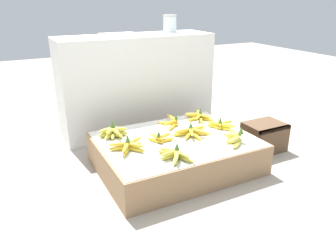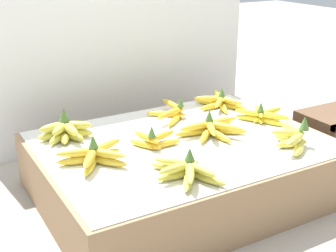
# 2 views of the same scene
# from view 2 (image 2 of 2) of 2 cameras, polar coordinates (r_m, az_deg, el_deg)

# --- Properties ---
(ground_plane) EXTENTS (10.00, 10.00, 0.00)m
(ground_plane) POSITION_cam_2_polar(r_m,az_deg,el_deg) (1.80, 1.68, -8.12)
(ground_plane) COLOR #A89E8E
(display_platform) EXTENTS (1.03, 0.78, 0.21)m
(display_platform) POSITION_cam_2_polar(r_m,az_deg,el_deg) (1.75, 1.72, -5.06)
(display_platform) COLOR #997551
(display_platform) RESTS_ON ground_plane
(back_vendor_table) EXTENTS (1.30, 0.40, 0.82)m
(back_vendor_table) POSITION_cam_2_polar(r_m,az_deg,el_deg) (2.36, -7.42, 9.42)
(back_vendor_table) COLOR white
(back_vendor_table) RESTS_ON ground_plane
(wooden_crate) EXTENTS (0.29, 0.23, 0.21)m
(wooden_crate) POSITION_cam_2_polar(r_m,az_deg,el_deg) (2.15, 19.69, -1.14)
(wooden_crate) COLOR brown
(wooden_crate) RESTS_ON ground_plane
(banana_bunch_front_midleft) EXTENTS (0.17, 0.24, 0.10)m
(banana_bunch_front_midleft) POSITION_cam_2_polar(r_m,az_deg,el_deg) (1.42, 2.20, -5.42)
(banana_bunch_front_midleft) COLOR gold
(banana_bunch_front_midleft) RESTS_ON display_platform
(banana_bunch_front_right) EXTENTS (0.17, 0.21, 0.11)m
(banana_bunch_front_right) POSITION_cam_2_polar(r_m,az_deg,el_deg) (1.71, 15.04, -1.28)
(banana_bunch_front_right) COLOR #DBCC4C
(banana_bunch_front_right) RESTS_ON display_platform
(banana_bunch_middle_left) EXTENTS (0.24, 0.17, 0.10)m
(banana_bunch_middle_left) POSITION_cam_2_polar(r_m,az_deg,el_deg) (1.53, -8.92, -3.59)
(banana_bunch_middle_left) COLOR gold
(banana_bunch_middle_left) RESTS_ON display_platform
(banana_bunch_middle_midleft) EXTENTS (0.17, 0.14, 0.09)m
(banana_bunch_middle_midleft) POSITION_cam_2_polar(r_m,az_deg,el_deg) (1.64, -1.77, -1.70)
(banana_bunch_middle_midleft) COLOR gold
(banana_bunch_middle_midleft) RESTS_ON display_platform
(banana_bunch_middle_midright) EXTENTS (0.27, 0.18, 0.09)m
(banana_bunch_middle_midright) POSITION_cam_2_polar(r_m,az_deg,el_deg) (1.75, 5.40, -0.28)
(banana_bunch_middle_midright) COLOR gold
(banana_bunch_middle_midright) RESTS_ON display_platform
(banana_bunch_middle_right) EXTENTS (0.19, 0.21, 0.09)m
(banana_bunch_middle_right) POSITION_cam_2_polar(r_m,az_deg,el_deg) (1.92, 11.41, 1.27)
(banana_bunch_middle_right) COLOR yellow
(banana_bunch_middle_right) RESTS_ON display_platform
(banana_bunch_back_left) EXTENTS (0.20, 0.14, 0.11)m
(banana_bunch_back_left) POSITION_cam_2_polar(r_m,az_deg,el_deg) (1.74, -12.42, -0.58)
(banana_bunch_back_left) COLOR gold
(banana_bunch_back_left) RESTS_ON display_platform
(banana_bunch_back_midright) EXTENTS (0.19, 0.25, 0.09)m
(banana_bunch_back_midright) POSITION_cam_2_polar(r_m,az_deg,el_deg) (1.93, 0.61, 1.75)
(banana_bunch_back_midright) COLOR gold
(banana_bunch_back_midright) RESTS_ON display_platform
(banana_bunch_back_right) EXTENTS (0.19, 0.24, 0.09)m
(banana_bunch_back_right) POSITION_cam_2_polar(r_m,az_deg,el_deg) (2.07, 6.28, 2.97)
(banana_bunch_back_right) COLOR gold
(banana_bunch_back_right) RESTS_ON display_platform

